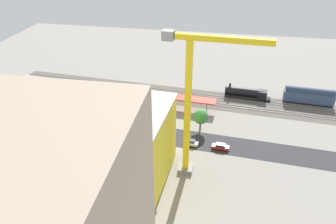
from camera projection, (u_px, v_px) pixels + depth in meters
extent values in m
plane|color=gray|center=(165.00, 126.00, 98.93)|extent=(201.04, 201.04, 0.00)
cube|color=#5B544C|center=(176.00, 96.00, 116.30)|extent=(126.30, 22.52, 0.01)
cube|color=#2D2D33|center=(162.00, 135.00, 94.63)|extent=(125.97, 17.97, 0.01)
cube|color=#9E9EA8|center=(178.00, 91.00, 119.17)|extent=(125.33, 9.11, 0.12)
cube|color=#9E9EA8|center=(177.00, 93.00, 117.95)|extent=(125.33, 9.11, 0.12)
cube|color=#9E9EA8|center=(175.00, 98.00, 114.46)|extent=(125.33, 9.11, 0.12)
cube|color=#9E9EA8|center=(175.00, 100.00, 113.24)|extent=(125.33, 9.11, 0.12)
cube|color=#C63D2D|center=(134.00, 92.00, 109.95)|extent=(56.22, 8.28, 0.43)
cylinder|color=slate|center=(207.00, 107.00, 105.49)|extent=(0.30, 0.30, 3.86)
cylinder|color=slate|center=(158.00, 100.00, 109.19)|extent=(0.30, 0.30, 3.86)
cylinder|color=slate|center=(112.00, 95.00, 112.89)|extent=(0.30, 0.30, 3.86)
cylinder|color=slate|center=(69.00, 89.00, 116.59)|extent=(0.30, 0.30, 3.86)
cube|color=black|center=(247.00, 97.00, 114.37)|extent=(16.01, 3.65, 1.00)
cylinder|color=black|center=(244.00, 92.00, 113.73)|extent=(13.08, 3.72, 2.80)
cube|color=black|center=(262.00, 95.00, 112.63)|extent=(3.16, 3.20, 3.52)
cylinder|color=black|center=(230.00, 85.00, 113.75)|extent=(0.70, 0.70, 1.40)
cube|color=black|center=(307.00, 103.00, 111.22)|extent=(14.92, 3.39, 0.60)
cube|color=#384C72|center=(309.00, 97.00, 110.16)|extent=(16.60, 4.09, 3.54)
cylinder|color=#273550|center=(310.00, 92.00, 109.14)|extent=(15.94, 4.04, 2.92)
cube|color=black|center=(220.00, 149.00, 88.84)|extent=(4.09, 1.99, 0.30)
cube|color=maroon|center=(220.00, 147.00, 88.57)|extent=(4.85, 2.12, 0.77)
cube|color=#1E2328|center=(221.00, 145.00, 88.22)|extent=(2.76, 1.74, 0.61)
cube|color=black|center=(191.00, 144.00, 90.47)|extent=(3.53, 1.98, 0.30)
cube|color=silver|center=(191.00, 143.00, 90.19)|extent=(4.18, 2.11, 0.82)
cube|color=#1E2328|center=(191.00, 141.00, 89.82)|extent=(2.39, 1.73, 0.61)
cube|color=black|center=(166.00, 142.00, 91.59)|extent=(3.56, 1.96, 0.30)
cube|color=silver|center=(166.00, 140.00, 91.31)|extent=(4.21, 2.09, 0.78)
cube|color=#1E2328|center=(166.00, 138.00, 90.95)|extent=(2.41, 1.72, 0.62)
cube|color=black|center=(138.00, 139.00, 92.61)|extent=(3.78, 1.92, 0.30)
cube|color=gray|center=(138.00, 138.00, 92.34)|extent=(4.49, 2.04, 0.78)
cube|color=#1E2328|center=(137.00, 136.00, 91.98)|extent=(2.55, 1.70, 0.63)
cube|color=black|center=(111.00, 136.00, 93.86)|extent=(4.18, 2.24, 0.30)
cube|color=black|center=(111.00, 135.00, 93.57)|extent=(4.94, 2.40, 0.87)
cube|color=#1E2328|center=(111.00, 133.00, 93.20)|extent=(2.83, 1.95, 0.56)
cube|color=yellow|center=(81.00, 141.00, 76.68)|extent=(42.80, 25.88, 18.36)
cube|color=#ADA89E|center=(75.00, 106.00, 71.91)|extent=(43.44, 26.53, 0.40)
cube|color=gray|center=(185.00, 168.00, 81.05)|extent=(3.60, 3.60, 1.20)
cube|color=yellow|center=(187.00, 113.00, 72.75)|extent=(1.40, 1.40, 33.86)
cube|color=yellow|center=(224.00, 39.00, 62.51)|extent=(19.44, 2.10, 1.20)
cube|color=gray|center=(168.00, 35.00, 64.73)|extent=(2.49, 2.11, 2.00)
cube|color=black|center=(63.00, 130.00, 96.69)|extent=(8.41, 2.42, 0.50)
cube|color=white|center=(66.00, 125.00, 95.65)|extent=(6.08, 2.60, 2.95)
cube|color=silver|center=(53.00, 125.00, 96.36)|extent=(2.40, 2.51, 2.41)
cylinder|color=brown|center=(118.00, 117.00, 101.10)|extent=(0.37, 0.37, 2.70)
sphere|color=#38843D|center=(117.00, 108.00, 99.51)|extent=(5.04, 5.04, 5.04)
cylinder|color=brown|center=(73.00, 112.00, 102.85)|extent=(0.38, 0.38, 3.32)
sphere|color=#2D7233|center=(71.00, 102.00, 100.89)|extent=(6.26, 6.26, 6.26)
cylinder|color=brown|center=(58.00, 112.00, 103.08)|extent=(0.47, 0.47, 3.25)
sphere|color=#28662D|center=(56.00, 102.00, 101.25)|extent=(5.62, 5.62, 5.62)
cylinder|color=brown|center=(47.00, 111.00, 104.30)|extent=(0.38, 0.38, 2.53)
sphere|color=#2D7233|center=(45.00, 103.00, 102.72)|extent=(5.28, 5.28, 5.28)
cylinder|color=brown|center=(200.00, 126.00, 95.90)|extent=(0.48, 0.48, 3.40)
sphere|color=#38843D|center=(201.00, 117.00, 94.24)|extent=(4.48, 4.48, 4.48)
cylinder|color=#333333|center=(174.00, 121.00, 96.43)|extent=(0.16, 0.16, 5.49)
cube|color=black|center=(174.00, 112.00, 94.80)|extent=(0.36, 0.36, 0.90)
sphere|color=green|center=(173.00, 112.00, 94.99)|extent=(0.20, 0.20, 0.20)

